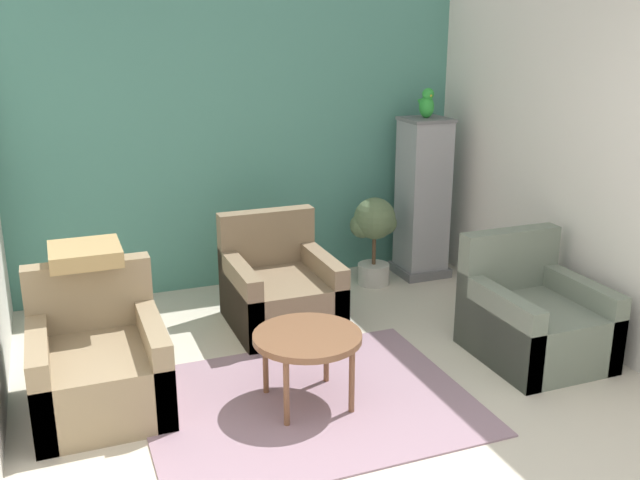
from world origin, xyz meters
The scene contains 11 objects.
wall_back_accent centered at (0.00, 3.67, 1.30)m, with size 4.05×0.06×2.60m.
wall_right centered at (1.99, 1.82, 1.30)m, with size 0.06×3.64×2.60m.
area_rug centered at (-0.24, 1.42, 0.01)m, with size 1.97×1.57×0.01m.
coffee_table centered at (-0.24, 1.42, 0.42)m, with size 0.66×0.66×0.47m.
armchair_left centered at (-1.42, 1.85, 0.26)m, with size 0.77×0.87×0.83m.
armchair_right centered at (1.45, 1.47, 0.26)m, with size 0.77×0.87×0.83m.
armchair_middle centered at (-0.02, 2.63, 0.26)m, with size 0.77×0.87×0.83m.
birdcage centered at (1.56, 3.26, 0.71)m, with size 0.44×0.44×1.44m.
parrot centered at (1.56, 3.26, 1.56)m, with size 0.12×0.22×0.26m.
potted_plant centered at (1.03, 3.17, 0.50)m, with size 0.40×0.37×0.79m.
throw_pillow centered at (-1.42, 2.17, 0.88)m, with size 0.43×0.43×0.10m.
Camera 1 is at (-1.58, -2.24, 2.26)m, focal length 40.00 mm.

